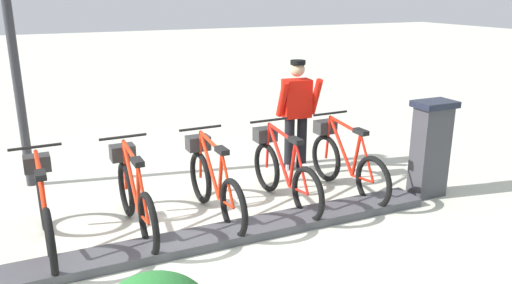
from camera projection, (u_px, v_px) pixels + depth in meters
ground_plane at (211, 242)px, 5.45m from camera, size 60.00×60.00×0.00m
dock_rail_base at (211, 238)px, 5.43m from camera, size 0.44×5.47×0.10m
payment_kiosk at (430, 147)px, 6.51m from camera, size 0.36×0.52×1.28m
bike_docked_0 at (345, 161)px, 6.71m from camera, size 1.72×0.54×1.02m
bike_docked_1 at (283, 171)px, 6.34m from camera, size 1.72×0.54×1.02m
bike_docked_2 at (213, 182)px, 5.97m from camera, size 1.72×0.54×1.02m
bike_docked_3 at (134, 195)px, 5.60m from camera, size 1.72×0.54×1.02m
bike_docked_4 at (44, 209)px, 5.23m from camera, size 1.72×0.54×1.02m
worker_near_rack at (297, 111)px, 7.40m from camera, size 0.51×0.66×1.66m
lamp_post at (6, 0)px, 6.32m from camera, size 0.32×0.32×3.81m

